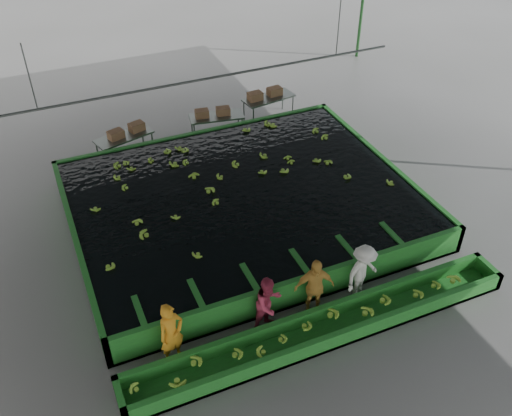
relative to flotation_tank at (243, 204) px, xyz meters
name	(u,v)px	position (x,y,z in m)	size (l,w,h in m)	color
ground	(263,245)	(0.00, -1.50, -0.45)	(80.00, 80.00, 0.00)	slate
shed_roof	(265,85)	(0.00, -1.50, 4.55)	(20.00, 22.00, 0.04)	gray
shed_posts	(264,173)	(0.00, -1.50, 2.05)	(20.00, 22.00, 5.00)	#255F27
flotation_tank	(243,204)	(0.00, 0.00, 0.00)	(10.00, 8.00, 0.90)	#207023
tank_water	(243,193)	(0.00, 0.00, 0.40)	(9.70, 7.70, 0.00)	black
sorting_trough	(324,328)	(0.00, -5.10, -0.20)	(10.00, 1.00, 0.50)	#207023
cableway_rail	(200,80)	(0.00, 3.50, 2.55)	(0.08, 0.08, 14.00)	#59605B
rail_hanger_left	(29,78)	(-5.00, 3.50, 3.55)	(0.04, 0.04, 2.00)	#59605B
rail_hanger_right	(339,27)	(5.00, 3.50, 3.55)	(0.04, 0.04, 2.00)	#59605B
worker_a	(171,334)	(-3.51, -4.30, 0.40)	(0.62, 0.41, 1.71)	orange
worker_b	(268,304)	(-1.12, -4.30, 0.34)	(0.77, 0.60, 1.59)	#A82C45
worker_c	(314,287)	(0.11, -4.30, 0.41)	(1.00, 0.42, 1.71)	gold
worker_d	(363,272)	(1.50, -4.30, 0.37)	(1.07, 0.61, 1.65)	silver
packing_table_left	(125,147)	(-2.49, 4.67, 0.00)	(1.97, 0.79, 0.90)	#59605B
packing_table_mid	(217,126)	(0.94, 4.76, 0.00)	(1.96, 0.78, 0.89)	#59605B
packing_table_right	(268,108)	(3.28, 5.30, 0.01)	(2.01, 0.80, 0.91)	#59605B
box_stack_left	(127,134)	(-2.36, 4.73, 0.45)	(1.32, 0.37, 0.29)	brown
box_stack_mid	(213,116)	(0.82, 4.81, 0.44)	(1.27, 0.35, 0.27)	brown
box_stack_right	(265,97)	(3.14, 5.35, 0.46)	(1.39, 0.39, 0.30)	brown
floating_bananas	(233,179)	(0.00, 0.80, 0.40)	(9.10, 6.20, 0.12)	#89C134
trough_bananas	(325,324)	(0.00, -5.10, -0.05)	(8.98, 0.60, 0.12)	#89C134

